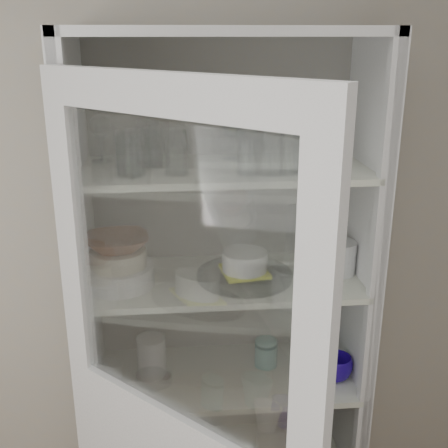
% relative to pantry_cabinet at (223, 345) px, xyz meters
% --- Properties ---
extents(wall_back, '(3.60, 0.02, 2.60)m').
position_rel_pantry_cabinet_xyz_m(wall_back, '(-0.20, 0.16, 0.36)').
color(wall_back, '#B5A995').
rests_on(wall_back, ground).
extents(pantry_cabinet, '(1.00, 0.45, 2.10)m').
position_rel_pantry_cabinet_xyz_m(pantry_cabinet, '(0.00, 0.00, 0.00)').
color(pantry_cabinet, silver).
rests_on(pantry_cabinet, floor).
extents(tumbler_0, '(0.09, 0.09, 0.14)m').
position_rel_pantry_cabinet_xyz_m(tumbler_0, '(-0.30, -0.19, 0.79)').
color(tumbler_0, silver).
rests_on(tumbler_0, shelf_glass).
extents(tumbler_1, '(0.08, 0.08, 0.14)m').
position_rel_pantry_cabinet_xyz_m(tumbler_1, '(-0.16, -0.17, 0.79)').
color(tumbler_1, silver).
rests_on(tumbler_1, shelf_glass).
extents(tumbler_2, '(0.08, 0.08, 0.14)m').
position_rel_pantry_cabinet_xyz_m(tumbler_2, '(-0.29, -0.17, 0.79)').
color(tumbler_2, silver).
rests_on(tumbler_2, shelf_glass).
extents(tumbler_3, '(0.08, 0.08, 0.14)m').
position_rel_pantry_cabinet_xyz_m(tumbler_3, '(0.06, -0.18, 0.79)').
color(tumbler_3, silver).
rests_on(tumbler_3, shelf_glass).
extents(tumbler_4, '(0.07, 0.07, 0.13)m').
position_rel_pantry_cabinet_xyz_m(tumbler_4, '(0.19, -0.19, 0.79)').
color(tumbler_4, silver).
rests_on(tumbler_4, shelf_glass).
extents(tumbler_5, '(0.10, 0.10, 0.16)m').
position_rel_pantry_cabinet_xyz_m(tumbler_5, '(0.14, -0.19, 0.80)').
color(tumbler_5, silver).
rests_on(tumbler_5, shelf_glass).
extents(tumbler_6, '(0.08, 0.08, 0.14)m').
position_rel_pantry_cabinet_xyz_m(tumbler_6, '(0.24, -0.17, 0.79)').
color(tumbler_6, silver).
rests_on(tumbler_6, shelf_glass).
extents(tumbler_7, '(0.08, 0.08, 0.15)m').
position_rel_pantry_cabinet_xyz_m(tumbler_7, '(-0.25, -0.04, 0.80)').
color(tumbler_7, silver).
rests_on(tumbler_7, shelf_glass).
extents(tumbler_8, '(0.08, 0.08, 0.15)m').
position_rel_pantry_cabinet_xyz_m(tumbler_8, '(-0.21, -0.04, 0.79)').
color(tumbler_8, silver).
rests_on(tumbler_8, shelf_glass).
extents(tumbler_9, '(0.08, 0.08, 0.13)m').
position_rel_pantry_cabinet_xyz_m(tumbler_9, '(-0.23, -0.07, 0.79)').
color(tumbler_9, silver).
rests_on(tumbler_9, shelf_glass).
extents(goblet_0, '(0.08, 0.08, 0.17)m').
position_rel_pantry_cabinet_xyz_m(goblet_0, '(-0.41, 0.03, 0.81)').
color(goblet_0, silver).
rests_on(goblet_0, shelf_glass).
extents(goblet_1, '(0.07, 0.07, 0.15)m').
position_rel_pantry_cabinet_xyz_m(goblet_1, '(0.05, 0.02, 0.80)').
color(goblet_1, silver).
rests_on(goblet_1, shelf_glass).
extents(goblet_2, '(0.07, 0.07, 0.16)m').
position_rel_pantry_cabinet_xyz_m(goblet_2, '(0.03, 0.03, 0.80)').
color(goblet_2, silver).
rests_on(goblet_2, shelf_glass).
extents(goblet_3, '(0.08, 0.08, 0.17)m').
position_rel_pantry_cabinet_xyz_m(goblet_3, '(0.36, 0.04, 0.80)').
color(goblet_3, silver).
rests_on(goblet_3, shelf_glass).
extents(plate_stack_front, '(0.23, 0.23, 0.07)m').
position_rel_pantry_cabinet_xyz_m(plate_stack_front, '(-0.36, -0.11, 0.36)').
color(plate_stack_front, silver).
rests_on(plate_stack_front, shelf_plates).
extents(plate_stack_back, '(0.19, 0.19, 0.10)m').
position_rel_pantry_cabinet_xyz_m(plate_stack_back, '(-0.38, 0.06, 0.37)').
color(plate_stack_back, silver).
rests_on(plate_stack_back, shelf_plates).
extents(cream_bowl, '(0.25, 0.25, 0.06)m').
position_rel_pantry_cabinet_xyz_m(cream_bowl, '(-0.36, -0.11, 0.42)').
color(cream_bowl, beige).
rests_on(cream_bowl, plate_stack_front).
extents(terracotta_bowl, '(0.24, 0.24, 0.05)m').
position_rel_pantry_cabinet_xyz_m(terracotta_bowl, '(-0.36, -0.11, 0.48)').
color(terracotta_bowl, brown).
rests_on(terracotta_bowl, cream_bowl).
extents(glass_platter, '(0.36, 0.36, 0.02)m').
position_rel_pantry_cabinet_xyz_m(glass_platter, '(0.07, -0.09, 0.33)').
color(glass_platter, silver).
rests_on(glass_platter, shelf_plates).
extents(yellow_trivet, '(0.18, 0.18, 0.01)m').
position_rel_pantry_cabinet_xyz_m(yellow_trivet, '(0.07, -0.09, 0.35)').
color(yellow_trivet, yellow).
rests_on(yellow_trivet, glass_platter).
extents(white_ramekin, '(0.18, 0.18, 0.07)m').
position_rel_pantry_cabinet_xyz_m(white_ramekin, '(0.07, -0.09, 0.38)').
color(white_ramekin, silver).
rests_on(white_ramekin, yellow_trivet).
extents(grey_bowl_stack, '(0.12, 0.12, 0.12)m').
position_rel_pantry_cabinet_xyz_m(grey_bowl_stack, '(0.41, -0.07, 0.38)').
color(grey_bowl_stack, '#BBBBBB').
rests_on(grey_bowl_stack, shelf_plates).
extents(mug_blue, '(0.15, 0.15, 0.09)m').
position_rel_pantry_cabinet_xyz_m(mug_blue, '(0.41, -0.14, -0.03)').
color(mug_blue, navy).
rests_on(mug_blue, shelf_mugs).
extents(mug_teal, '(0.15, 0.15, 0.11)m').
position_rel_pantry_cabinet_xyz_m(mug_teal, '(0.35, -0.00, -0.02)').
color(mug_teal, '#297367').
rests_on(mug_teal, shelf_mugs).
extents(mug_white, '(0.11, 0.11, 0.09)m').
position_rel_pantry_cabinet_xyz_m(mug_white, '(0.33, -0.17, -0.03)').
color(mug_white, silver).
rests_on(mug_white, shelf_mugs).
extents(teal_jar, '(0.09, 0.09, 0.10)m').
position_rel_pantry_cabinet_xyz_m(teal_jar, '(0.17, -0.03, -0.03)').
color(teal_jar, '#297367').
rests_on(teal_jar, shelf_mugs).
extents(measuring_cups, '(0.11, 0.11, 0.04)m').
position_rel_pantry_cabinet_xyz_m(measuring_cups, '(-0.27, -0.11, -0.06)').
color(measuring_cups, silver).
rests_on(measuring_cups, shelf_mugs).
extents(white_canister, '(0.15, 0.15, 0.13)m').
position_rel_pantry_cabinet_xyz_m(white_canister, '(-0.27, -0.01, -0.01)').
color(white_canister, silver).
rests_on(white_canister, shelf_mugs).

